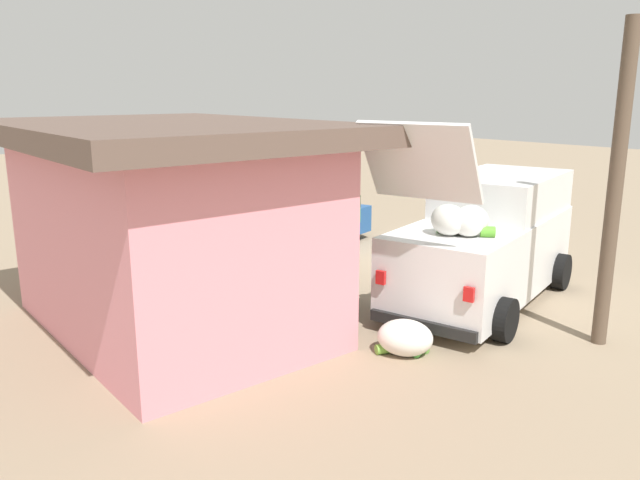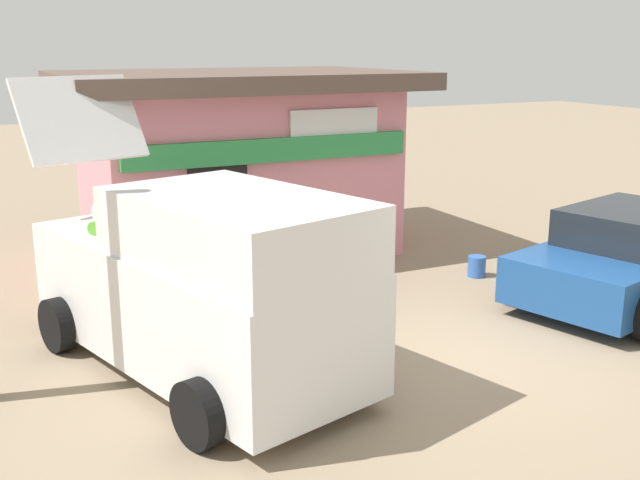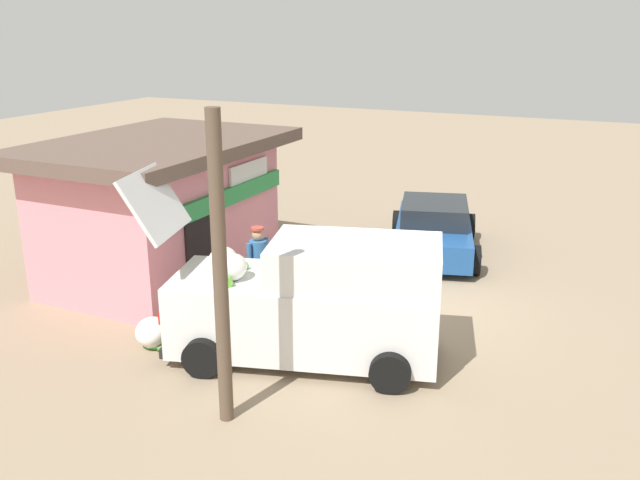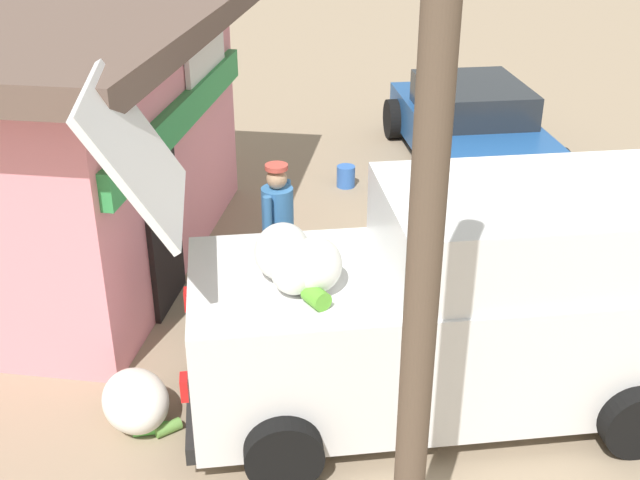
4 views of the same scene
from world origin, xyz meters
TOP-DOWN VIEW (x-y plane):
  - ground_plane at (0.00, 0.00)m, footprint 60.00×60.00m
  - storefront_bar at (-0.52, 5.53)m, footprint 5.72×4.07m
  - delivery_van at (-2.69, 0.88)m, footprint 2.95×5.22m
  - parked_sedan at (3.43, 0.56)m, footprint 4.23×2.90m
  - vendor_standing at (-1.22, 2.76)m, footprint 0.55×0.41m
  - customer_bending at (-2.48, 2.49)m, footprint 0.79×0.57m
  - unloaded_banana_pile at (-3.43, 3.63)m, footprint 0.94×0.89m
  - paint_bucket at (2.19, 2.38)m, footprint 0.27×0.27m

SIDE VIEW (x-z plane):
  - ground_plane at x=0.00m, z-range 0.00..0.00m
  - paint_bucket at x=2.19m, z-range 0.00..0.32m
  - unloaded_banana_pile at x=-3.43m, z-range -0.01..0.47m
  - parked_sedan at x=3.43m, z-range -0.03..1.27m
  - customer_bending at x=-2.48m, z-range 0.16..1.41m
  - vendor_standing at x=-1.22m, z-range 0.12..1.77m
  - delivery_van at x=-2.69m, z-range -0.52..2.57m
  - storefront_bar at x=-0.52m, z-range 0.06..3.10m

